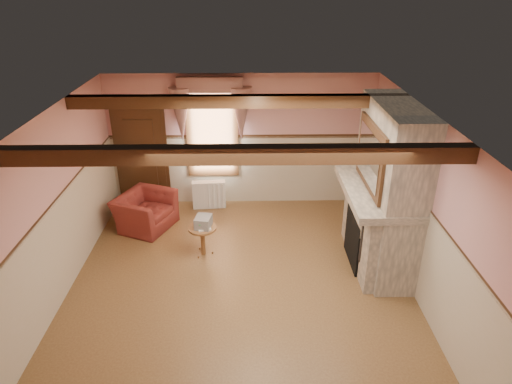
{
  "coord_description": "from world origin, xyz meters",
  "views": [
    {
      "loc": [
        0.15,
        -6.06,
        4.56
      ],
      "look_at": [
        0.27,
        0.8,
        1.26
      ],
      "focal_mm": 32.0,
      "sensor_mm": 36.0,
      "label": 1
    }
  ],
  "objects_px": {
    "armchair": "(145,211)",
    "mantel_clock": "(367,165)",
    "radiator": "(209,194)",
    "oil_lamp": "(371,168)",
    "side_table": "(203,241)",
    "bowl": "(377,184)"
  },
  "relations": [
    {
      "from": "bowl",
      "to": "oil_lamp",
      "type": "relative_size",
      "value": 1.14
    },
    {
      "from": "armchair",
      "to": "mantel_clock",
      "type": "height_order",
      "value": "mantel_clock"
    },
    {
      "from": "armchair",
      "to": "mantel_clock",
      "type": "xyz_separation_m",
      "value": [
        4.14,
        -0.53,
        1.18
      ]
    },
    {
      "from": "side_table",
      "to": "bowl",
      "type": "height_order",
      "value": "bowl"
    },
    {
      "from": "side_table",
      "to": "oil_lamp",
      "type": "relative_size",
      "value": 1.96
    },
    {
      "from": "armchair",
      "to": "radiator",
      "type": "distance_m",
      "value": 1.45
    },
    {
      "from": "armchair",
      "to": "radiator",
      "type": "height_order",
      "value": "armchair"
    },
    {
      "from": "mantel_clock",
      "to": "bowl",
      "type": "bearing_deg",
      "value": -90.0
    },
    {
      "from": "armchair",
      "to": "side_table",
      "type": "bearing_deg",
      "value": -105.96
    },
    {
      "from": "bowl",
      "to": "armchair",
      "type": "bearing_deg",
      "value": 163.37
    },
    {
      "from": "radiator",
      "to": "oil_lamp",
      "type": "bearing_deg",
      "value": -33.57
    },
    {
      "from": "radiator",
      "to": "mantel_clock",
      "type": "bearing_deg",
      "value": -29.48
    },
    {
      "from": "side_table",
      "to": "radiator",
      "type": "xyz_separation_m",
      "value": [
        -0.03,
        1.82,
        0.02
      ]
    },
    {
      "from": "radiator",
      "to": "bowl",
      "type": "distance_m",
      "value": 3.77
    },
    {
      "from": "radiator",
      "to": "oil_lamp",
      "type": "xyz_separation_m",
      "value": [
        2.95,
        -1.61,
        1.26
      ]
    },
    {
      "from": "armchair",
      "to": "mantel_clock",
      "type": "bearing_deg",
      "value": -73.79
    },
    {
      "from": "armchair",
      "to": "radiator",
      "type": "xyz_separation_m",
      "value": [
        1.19,
        0.82,
        -0.04
      ]
    },
    {
      "from": "armchair",
      "to": "side_table",
      "type": "relative_size",
      "value": 1.92
    },
    {
      "from": "armchair",
      "to": "radiator",
      "type": "relative_size",
      "value": 1.51
    },
    {
      "from": "mantel_clock",
      "to": "oil_lamp",
      "type": "distance_m",
      "value": 0.27
    },
    {
      "from": "armchair",
      "to": "oil_lamp",
      "type": "distance_m",
      "value": 4.38
    },
    {
      "from": "armchair",
      "to": "oil_lamp",
      "type": "height_order",
      "value": "oil_lamp"
    }
  ]
}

